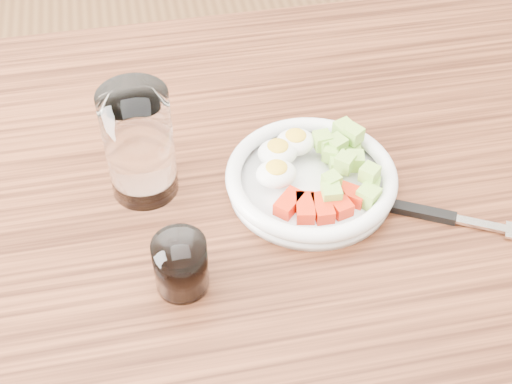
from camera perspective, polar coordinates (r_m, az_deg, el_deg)
dining_table at (r=0.95m, az=0.72°, el=-5.84°), size 1.50×0.90×0.77m
bowl at (r=0.89m, az=4.42°, el=1.30°), size 0.21×0.21×0.05m
fork at (r=0.89m, az=14.22°, el=-1.80°), size 0.21×0.12×0.01m
water_glass at (r=0.86m, az=-9.33°, el=3.81°), size 0.08×0.08×0.15m
coffee_glass at (r=0.78m, az=-6.04°, el=-5.83°), size 0.06×0.06×0.07m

